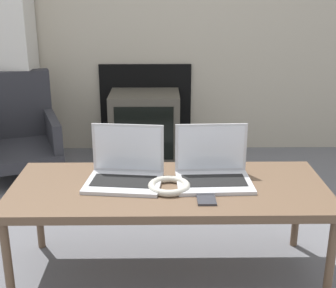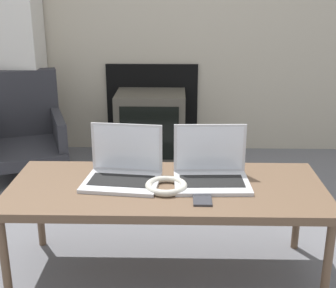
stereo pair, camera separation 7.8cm
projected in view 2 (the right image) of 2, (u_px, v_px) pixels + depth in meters
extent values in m
cube|color=black|center=(152.00, 107.00, 3.73)|extent=(0.72, 0.03, 0.69)
cube|color=brown|center=(166.00, 189.00, 2.04)|extent=(1.37, 0.57, 0.04)
cylinder|color=brown|center=(5.00, 263.00, 1.89)|extent=(0.04, 0.04, 0.41)
cylinder|color=brown|center=(327.00, 267.00, 1.86)|extent=(0.04, 0.04, 0.41)
cylinder|color=brown|center=(39.00, 208.00, 2.35)|extent=(0.04, 0.04, 0.41)
cylinder|color=brown|center=(298.00, 211.00, 2.33)|extent=(0.04, 0.04, 0.41)
cube|color=silver|center=(122.00, 182.00, 2.05)|extent=(0.35, 0.28, 0.02)
cube|color=black|center=(121.00, 180.00, 2.04)|extent=(0.29, 0.17, 0.00)
cube|color=silver|center=(127.00, 147.00, 2.12)|extent=(0.32, 0.05, 0.22)
cube|color=white|center=(127.00, 148.00, 2.12)|extent=(0.30, 0.04, 0.20)
cube|color=silver|center=(212.00, 183.00, 2.04)|extent=(0.33, 0.26, 0.02)
cube|color=black|center=(212.00, 181.00, 2.03)|extent=(0.28, 0.15, 0.00)
cube|color=silver|center=(210.00, 148.00, 2.11)|extent=(0.33, 0.02, 0.22)
cube|color=white|center=(210.00, 148.00, 2.11)|extent=(0.30, 0.01, 0.20)
torus|color=beige|center=(167.00, 186.00, 1.99)|extent=(0.18, 0.18, 0.03)
cube|color=#333338|center=(202.00, 199.00, 1.89)|extent=(0.08, 0.12, 0.01)
cube|color=#4C473D|center=(151.00, 126.00, 3.57)|extent=(0.52, 0.40, 0.51)
cube|color=black|center=(149.00, 134.00, 3.37)|extent=(0.42, 0.01, 0.40)
cube|color=#2D2D33|center=(25.00, 151.00, 3.28)|extent=(0.72, 0.78, 0.08)
cube|color=#2D2D33|center=(20.00, 103.00, 3.42)|extent=(0.55, 0.28, 0.48)
cube|color=#2D2D33|center=(59.00, 128.00, 3.30)|extent=(0.25, 0.55, 0.20)
cylinder|color=#4C3828|center=(48.00, 180.00, 3.06)|extent=(0.04, 0.04, 0.13)
cylinder|color=#4C3828|center=(8.00, 152.00, 3.57)|extent=(0.04, 0.04, 0.13)
cylinder|color=#4C3828|center=(66.00, 152.00, 3.56)|extent=(0.04, 0.04, 0.13)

